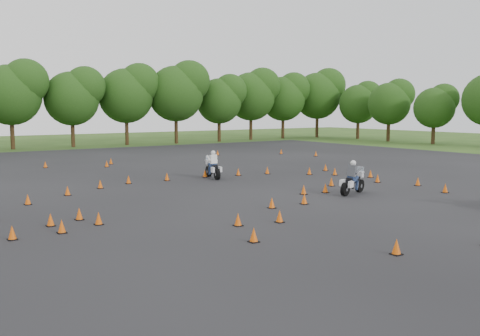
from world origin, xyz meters
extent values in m
plane|color=#2D5119|center=(0.00, 0.00, 0.00)|extent=(140.00, 140.00, 0.00)
plane|color=black|center=(0.00, 6.00, 0.01)|extent=(62.00, 62.00, 0.00)
cone|color=#DA5409|center=(-1.28, 9.75, 0.23)|extent=(0.26, 0.26, 0.45)
cone|color=#DA5409|center=(16.91, 16.69, 0.23)|extent=(0.26, 0.26, 0.45)
cone|color=#DA5409|center=(-1.55, 18.84, 0.23)|extent=(0.26, 0.26, 0.45)
cone|color=#DA5409|center=(5.54, 8.92, 0.23)|extent=(0.26, 0.26, 0.45)
cone|color=#DA5409|center=(3.51, 9.31, 0.23)|extent=(0.26, 0.26, 0.45)
cone|color=#DA5409|center=(-9.12, 1.57, 0.23)|extent=(0.26, 0.26, 0.45)
cone|color=#DA5409|center=(7.18, 2.85, 0.23)|extent=(0.26, 0.26, 0.45)
cone|color=#DA5409|center=(-9.95, 6.09, 0.23)|extent=(0.26, 0.26, 0.45)
cone|color=#DA5409|center=(-3.06, -8.49, 0.23)|extent=(0.26, 0.26, 0.45)
cone|color=#DA5409|center=(-1.58, -0.70, 0.23)|extent=(0.26, 0.26, 0.45)
cone|color=#DA5409|center=(-4.71, -2.72, 0.23)|extent=(0.26, 0.26, 0.45)
cone|color=#DA5409|center=(10.07, 5.95, 0.23)|extent=(0.26, 0.26, 0.45)
cone|color=#DA5409|center=(-3.10, -3.11, 0.23)|extent=(0.26, 0.26, 0.45)
cone|color=#DA5409|center=(8.71, 5.99, 0.23)|extent=(0.26, 0.26, 0.45)
cone|color=#DA5409|center=(-3.66, 9.81, 0.23)|extent=(0.26, 0.26, 0.45)
cone|color=#DA5409|center=(-5.62, -4.95, 0.23)|extent=(0.26, 0.26, 0.45)
cone|color=#DA5409|center=(-10.32, 1.09, 0.23)|extent=(0.26, 0.26, 0.45)
cone|color=#DA5409|center=(-11.90, -0.28, 0.23)|extent=(0.26, 0.26, 0.45)
cone|color=#DA5409|center=(9.69, 3.90, 0.23)|extent=(0.26, 0.26, 0.45)
cone|color=#DA5409|center=(0.20, -0.75, 0.23)|extent=(0.26, 0.26, 0.45)
cone|color=#DA5409|center=(1.99, 1.32, 0.23)|extent=(0.26, 0.26, 0.45)
cone|color=#DA5409|center=(7.53, 7.09, 0.23)|extent=(0.26, 0.26, 0.45)
cone|color=#DA5409|center=(15.86, 20.29, 0.23)|extent=(0.26, 0.26, 0.45)
cone|color=#DA5409|center=(9.88, 8.07, 0.23)|extent=(0.26, 0.26, 0.45)
cone|color=#DA5409|center=(-5.62, 8.96, 0.23)|extent=(0.26, 0.26, 0.45)
cone|color=#DA5409|center=(5.14, 2.62, 0.23)|extent=(0.26, 0.26, 0.45)
cone|color=#DA5409|center=(10.29, 22.56, 0.23)|extent=(0.26, 0.26, 0.45)
cone|color=#DA5409|center=(-5.36, 20.88, 0.23)|extent=(0.26, 0.26, 0.45)
cone|color=#DA5409|center=(8.22, -2.34, 0.23)|extent=(0.26, 0.26, 0.45)
cone|color=#DA5409|center=(-0.59, 20.53, 0.23)|extent=(0.26, 0.26, 0.45)
cone|color=#DA5409|center=(-10.30, -0.24, 0.23)|extent=(0.26, 0.26, 0.45)
cone|color=#DA5409|center=(1.36, 9.80, 0.23)|extent=(0.26, 0.26, 0.45)
cone|color=#DA5409|center=(-8.80, 0.33, 0.23)|extent=(0.26, 0.26, 0.45)
cone|color=#DA5409|center=(8.33, 2.16, 0.23)|extent=(0.26, 0.26, 0.45)
cone|color=#DA5409|center=(9.15, 0.02, 0.23)|extent=(0.26, 0.26, 0.45)
cone|color=#DA5409|center=(-7.75, 7.63, 0.23)|extent=(0.26, 0.26, 0.45)
cone|color=#DA5409|center=(3.25, 1.11, 0.23)|extent=(0.26, 0.26, 0.45)
camera|label=1|loc=(-15.41, -18.42, 4.25)|focal=40.00mm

